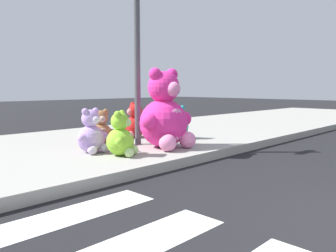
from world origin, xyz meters
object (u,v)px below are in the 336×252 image
(plush_pink_large, at_px, (165,116))
(plush_lime, at_px, (121,138))
(sign_pole, at_px, (137,50))
(plush_lavender, at_px, (92,135))
(plush_teal, at_px, (178,125))
(plush_brown, at_px, (101,131))
(plush_red, at_px, (134,123))

(plush_pink_large, height_order, plush_lime, plush_pink_large)
(sign_pole, xyz_separation_m, plush_lavender, (-1.03, -0.09, -1.41))
(plush_teal, distance_m, plush_lavender, 2.06)
(plush_lavender, distance_m, plush_lime, 0.56)
(plush_pink_large, bearing_deg, plush_teal, 31.51)
(sign_pole, relative_size, plush_teal, 4.77)
(plush_pink_large, bearing_deg, plush_brown, 124.69)
(plush_teal, xyz_separation_m, plush_red, (-0.51, 0.75, 0.02))
(plush_red, relative_size, plush_lavender, 1.02)
(plush_pink_large, distance_m, plush_lavender, 1.28)
(plush_brown, xyz_separation_m, plush_teal, (1.57, -0.40, 0.01))
(plush_red, height_order, plush_lavender, plush_red)
(sign_pole, relative_size, plush_pink_large, 2.35)
(plush_pink_large, relative_size, plush_lavender, 1.91)
(sign_pole, distance_m, plush_lime, 1.77)
(plush_brown, xyz_separation_m, plush_red, (1.06, 0.35, 0.03))
(plush_teal, bearing_deg, plush_red, 124.09)
(plush_brown, distance_m, plush_red, 1.12)
(plush_pink_large, xyz_separation_m, plush_teal, (0.91, 0.56, -0.28))
(sign_pole, bearing_deg, plush_red, 54.31)
(plush_teal, bearing_deg, plush_pink_large, -148.49)
(plush_brown, bearing_deg, plush_red, 18.43)
(plush_teal, xyz_separation_m, plush_lavender, (-2.05, -0.06, 0.02))
(sign_pole, distance_m, plush_pink_large, 1.30)
(plush_teal, relative_size, plush_red, 0.92)
(plush_red, xyz_separation_m, plush_lavender, (-1.55, -0.81, -0.01))
(plush_brown, bearing_deg, plush_teal, -14.14)
(sign_pole, height_order, plush_teal, sign_pole)
(plush_pink_large, bearing_deg, plush_lavender, 156.29)
(sign_pole, xyz_separation_m, plush_teal, (1.02, -0.03, -1.43))
(plush_red, relative_size, plush_lime, 1.06)
(plush_brown, distance_m, plush_lime, 1.03)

